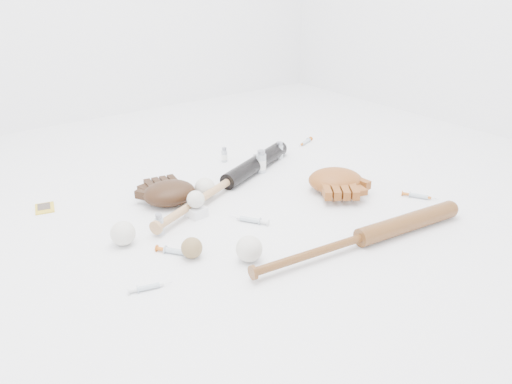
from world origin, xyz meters
TOP-DOWN VIEW (x-y plane):
  - bat_dark at (-0.04, 0.18)m, footprint 0.91×0.44m
  - bat_wood at (0.06, -0.45)m, footprint 0.87×0.17m
  - glove_dark at (-0.29, 0.21)m, footprint 0.28×0.28m
  - glove_tan at (0.30, -0.09)m, footprint 0.36×0.36m
  - trading_card at (-0.70, 0.45)m, footprint 0.09×0.11m
  - pedestal at (-0.27, 0.06)m, footprint 0.07×0.07m
  - baseball_on_pedestal at (-0.27, 0.06)m, footprint 0.06×0.06m
  - baseball_left at (-0.56, 0.03)m, footprint 0.08×0.08m
  - baseball_upper at (-0.16, 0.18)m, footprint 0.08×0.08m
  - baseball_mid at (-0.29, -0.30)m, footprint 0.08×0.08m
  - baseball_aged at (-0.42, -0.18)m, footprint 0.07×0.07m
  - syringe_0 at (-0.45, -0.13)m, footprint 0.12×0.15m
  - syringe_1 at (-0.14, -0.10)m, footprint 0.12×0.15m
  - syringe_2 at (0.33, 0.36)m, footprint 0.12×0.12m
  - syringe_3 at (0.51, -0.34)m, footprint 0.10×0.15m
  - syringe_4 at (0.59, 0.41)m, footprint 0.15×0.08m
  - syringe_5 at (-0.61, -0.25)m, footprint 0.14×0.06m
  - vial_0 at (0.12, 0.45)m, footprint 0.03×0.03m
  - vial_1 at (0.19, 0.31)m, footprint 0.02×0.02m
  - vial_2 at (0.35, 0.33)m, footprint 0.03×0.03m
  - vial_3 at (0.17, 0.25)m, footprint 0.04×0.04m
  - vial_4 at (-0.43, 0.02)m, footprint 0.03×0.03m

SIDE VIEW (x-z plane):
  - trading_card at x=-0.70m, z-range 0.00..0.01m
  - syringe_5 at x=-0.61m, z-range 0.00..0.02m
  - syringe_2 at x=0.33m, z-range 0.00..0.02m
  - syringe_4 at x=0.59m, z-range 0.00..0.02m
  - syringe_3 at x=0.51m, z-range 0.00..0.02m
  - syringe_0 at x=-0.45m, z-range 0.00..0.02m
  - syringe_1 at x=-0.14m, z-range 0.00..0.02m
  - pedestal at x=-0.27m, z-range 0.00..0.04m
  - vial_1 at x=0.19m, z-range 0.00..0.06m
  - bat_wood at x=0.06m, z-range 0.00..0.06m
  - baseball_aged at x=-0.42m, z-range 0.00..0.07m
  - vial_0 at x=0.12m, z-range 0.00..0.07m
  - bat_dark at x=-0.04m, z-range 0.00..0.07m
  - vial_4 at x=-0.43m, z-range 0.00..0.08m
  - baseball_upper at x=-0.16m, z-range 0.00..0.08m
  - vial_2 at x=0.35m, z-range 0.00..0.08m
  - baseball_left at x=-0.56m, z-range 0.00..0.08m
  - baseball_mid at x=-0.29m, z-range 0.00..0.08m
  - glove_dark at x=-0.29m, z-range 0.00..0.09m
  - glove_tan at x=0.30m, z-range 0.00..0.09m
  - vial_3 at x=0.17m, z-range 0.00..0.10m
  - baseball_on_pedestal at x=-0.27m, z-range 0.04..0.10m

